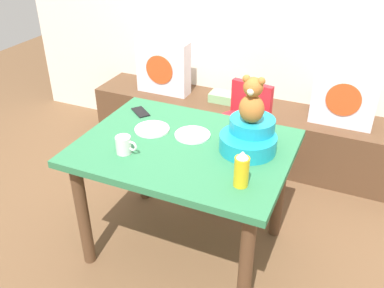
{
  "coord_description": "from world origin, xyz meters",
  "views": [
    {
      "loc": [
        0.82,
        -1.77,
        1.9
      ],
      "look_at": [
        0.0,
        0.1,
        0.69
      ],
      "focal_mm": 39.32,
      "sensor_mm": 36.0,
      "label": 1
    }
  ],
  "objects": [
    {
      "name": "ketchup_bottle",
      "position": [
        0.39,
        -0.23,
        0.83
      ],
      "size": [
        0.07,
        0.07,
        0.18
      ],
      "color": "gold",
      "rests_on": "dining_table"
    },
    {
      "name": "book_stack",
      "position": [
        -0.21,
        1.18,
        0.5
      ],
      "size": [
        0.2,
        0.14,
        0.07
      ],
      "primitive_type": "cube",
      "color": "#84BC80",
      "rests_on": "window_bench"
    },
    {
      "name": "coffee_mug",
      "position": [
        -0.25,
        -0.2,
        0.79
      ],
      "size": [
        0.12,
        0.08,
        0.09
      ],
      "color": "silver",
      "rests_on": "dining_table"
    },
    {
      "name": "dinner_plate_near",
      "position": [
        -0.24,
        0.07,
        0.75
      ],
      "size": [
        0.2,
        0.2,
        0.01
      ],
      "primitive_type": "cylinder",
      "color": "white",
      "rests_on": "dining_table"
    },
    {
      "name": "window_bench",
      "position": [
        0.0,
        1.18,
        0.23
      ],
      "size": [
        2.6,
        0.44,
        0.46
      ],
      "primitive_type": "cube",
      "color": "brown",
      "rests_on": "ground_plane"
    },
    {
      "name": "dinner_plate_far",
      "position": [
        -0.0,
        0.11,
        0.75
      ],
      "size": [
        0.2,
        0.2,
        0.01
      ],
      "primitive_type": "cylinder",
      "color": "white",
      "rests_on": "dining_table"
    },
    {
      "name": "ground_plane",
      "position": [
        0.0,
        0.0,
        0.0
      ],
      "size": [
        8.0,
        8.0,
        0.0
      ],
      "primitive_type": "plane",
      "color": "brown"
    },
    {
      "name": "highchair",
      "position": [
        0.1,
        0.74,
        0.52
      ],
      "size": [
        0.37,
        0.49,
        0.79
      ],
      "color": "red",
      "rests_on": "ground_plane"
    },
    {
      "name": "pillow_floral_right",
      "position": [
        0.71,
        1.16,
        0.68
      ],
      "size": [
        0.44,
        0.15,
        0.44
      ],
      "color": "silver",
      "rests_on": "window_bench"
    },
    {
      "name": "pillow_floral_left",
      "position": [
        -0.73,
        1.16,
        0.68
      ],
      "size": [
        0.44,
        0.15,
        0.44
      ],
      "color": "silver",
      "rests_on": "window_bench"
    },
    {
      "name": "dining_table",
      "position": [
        0.0,
        0.0,
        0.62
      ],
      "size": [
        1.14,
        0.86,
        0.74
      ],
      "color": "#2D7247",
      "rests_on": "ground_plane"
    },
    {
      "name": "infant_seat_teal",
      "position": [
        0.33,
        0.1,
        0.81
      ],
      "size": [
        0.3,
        0.33,
        0.16
      ],
      "color": "teal",
      "rests_on": "dining_table"
    },
    {
      "name": "cell_phone",
      "position": [
        -0.41,
        0.24,
        0.74
      ],
      "size": [
        0.16,
        0.14,
        0.01
      ],
      "primitive_type": "cube",
      "rotation": [
        0.0,
        0.0,
        0.91
      ],
      "color": "black",
      "rests_on": "dining_table"
    },
    {
      "name": "teddy_bear",
      "position": [
        0.33,
        0.1,
        1.02
      ],
      "size": [
        0.13,
        0.12,
        0.25
      ],
      "color": "#AE662B",
      "rests_on": "infant_seat_teal"
    }
  ]
}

